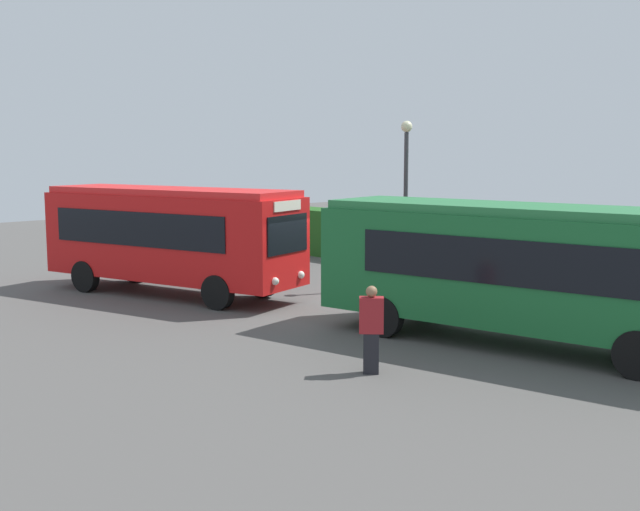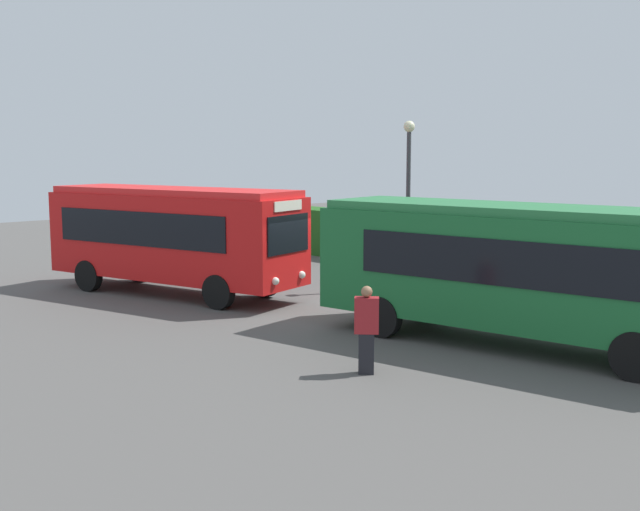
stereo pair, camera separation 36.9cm
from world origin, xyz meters
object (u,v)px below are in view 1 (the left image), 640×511
object	(u,v)px
bus_green	(521,266)
person_right	(371,328)
person_center	(547,288)
lamppost	(406,184)
bus_red	(171,234)
person_left	(241,257)

from	to	relation	value
bus_green	person_right	bearing A→B (deg)	69.44
bus_green	person_center	size ratio (longest dim) A/B	5.70
person_center	lamppost	world-z (taller)	lamppost
bus_red	lamppost	xyz separation A→B (m)	(4.28, 6.06, 1.48)
bus_green	person_right	xyz separation A→B (m)	(-0.80, -4.15, -0.92)
lamppost	person_left	bearing A→B (deg)	-137.23
person_right	lamppost	xyz separation A→B (m)	(-5.90, 7.92, 2.44)
bus_green	person_center	bearing A→B (deg)	-81.46
bus_green	lamppost	xyz separation A→B (m)	(-6.69, 3.77, 1.51)
person_left	person_right	size ratio (longest dim) A/B	1.04
person_left	bus_red	bearing A→B (deg)	26.22
person_left	person_center	world-z (taller)	person_left
bus_red	lamppost	bearing A→B (deg)	39.64
lamppost	person_right	bearing A→B (deg)	-53.34
person_center	lamppost	xyz separation A→B (m)	(-5.83, 1.16, 2.47)
bus_red	person_right	world-z (taller)	bus_red
bus_red	person_center	xyz separation A→B (m)	(10.11, 4.90, -0.99)
person_right	bus_red	bearing A→B (deg)	-143.98
person_center	person_right	size ratio (longest dim) A/B	0.97
person_left	person_right	world-z (taller)	person_left
lamppost	person_center	bearing A→B (deg)	-11.21
person_center	lamppost	size ratio (longest dim) A/B	0.32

